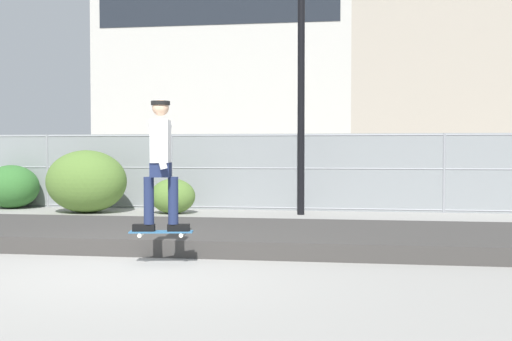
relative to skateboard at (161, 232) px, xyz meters
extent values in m
plane|color=gray|center=(-0.31, -0.47, -0.42)|extent=(120.00, 120.00, 0.00)
cube|color=#3D3A38|center=(-0.31, 1.89, -0.30)|extent=(17.20, 2.85, 0.24)
cube|color=#2D608C|center=(0.00, 0.00, 0.00)|extent=(0.82, 0.33, 0.02)
cylinder|color=silver|center=(0.24, 0.13, -0.03)|extent=(0.06, 0.04, 0.05)
cylinder|color=silver|center=(0.27, -0.05, -0.03)|extent=(0.06, 0.04, 0.05)
cylinder|color=silver|center=(-0.27, 0.05, -0.03)|extent=(0.06, 0.04, 0.05)
cylinder|color=silver|center=(-0.24, -0.13, -0.03)|extent=(0.06, 0.04, 0.05)
cube|color=#99999E|center=(0.26, 0.04, -0.01)|extent=(0.07, 0.15, 0.01)
cube|color=#99999E|center=(-0.26, -0.04, -0.01)|extent=(0.07, 0.15, 0.01)
cube|color=black|center=(0.22, 0.04, 0.06)|extent=(0.29, 0.15, 0.09)
cube|color=black|center=(-0.22, -0.04, 0.06)|extent=(0.29, 0.15, 0.09)
cylinder|color=#1E284C|center=(0.15, 0.03, 0.40)|extent=(0.13, 0.13, 0.60)
cylinder|color=#1E284C|center=(-0.15, -0.03, 0.40)|extent=(0.13, 0.13, 0.60)
cube|color=#1E284C|center=(0.00, 0.00, 0.79)|extent=(0.29, 0.38, 0.18)
cube|color=white|center=(0.00, 0.00, 1.15)|extent=(0.28, 0.41, 0.54)
cylinder|color=white|center=(-0.04, 0.24, 1.09)|extent=(0.24, 0.13, 0.58)
cylinder|color=white|center=(0.04, -0.24, 1.09)|extent=(0.24, 0.13, 0.58)
sphere|color=tan|center=(0.00, 0.00, 1.58)|extent=(0.21, 0.21, 0.21)
cylinder|color=black|center=(0.00, 0.00, 1.64)|extent=(0.24, 0.24, 0.05)
cylinder|color=gray|center=(-5.20, 7.17, 0.51)|extent=(0.06, 0.06, 1.85)
cylinder|color=gray|center=(-1.94, 7.17, 0.51)|extent=(0.06, 0.06, 1.85)
cylinder|color=gray|center=(1.32, 7.17, 0.51)|extent=(0.06, 0.06, 1.85)
cylinder|color=gray|center=(4.59, 7.17, 0.51)|extent=(0.06, 0.06, 1.85)
cylinder|color=gray|center=(-0.31, 7.17, 1.39)|extent=(16.32, 0.04, 0.04)
cylinder|color=gray|center=(-0.31, 7.17, 0.60)|extent=(16.32, 0.04, 0.04)
cylinder|color=gray|center=(-0.31, 7.17, -0.36)|extent=(16.32, 0.04, 0.04)
cube|color=gray|center=(-0.31, 7.17, 0.51)|extent=(16.32, 0.01, 1.85)
cylinder|color=black|center=(1.33, 6.27, 2.66)|extent=(0.16, 0.16, 6.16)
cube|color=maroon|center=(-2.40, 9.75, 0.25)|extent=(4.40, 1.81, 0.70)
cube|color=#23282D|center=(-2.60, 9.75, 0.92)|extent=(2.20, 1.60, 0.64)
cylinder|color=black|center=(-1.04, 10.61, -0.10)|extent=(0.64, 0.24, 0.64)
cylinder|color=black|center=(-1.04, 8.90, -0.10)|extent=(0.64, 0.24, 0.64)
cylinder|color=black|center=(-3.77, 10.61, -0.10)|extent=(0.64, 0.24, 0.64)
cylinder|color=black|center=(-3.77, 8.90, -0.10)|extent=(0.64, 0.24, 0.64)
cube|color=#B2AFA8|center=(-7.19, 43.62, 9.28)|extent=(19.85, 12.32, 19.40)
cube|color=#1E232B|center=(-7.19, 37.44, 11.61)|extent=(18.26, 0.04, 2.50)
cube|color=#9E9384|center=(8.98, 43.80, 12.27)|extent=(31.93, 12.68, 25.37)
ellipsoid|color=#336B2D|center=(-5.93, 6.71, 0.12)|extent=(1.40, 1.15, 1.08)
ellipsoid|color=#567A33|center=(-3.63, 5.98, 0.31)|extent=(1.88, 1.54, 1.45)
ellipsoid|color=#567A33|center=(-1.59, 6.06, -0.02)|extent=(1.04, 0.85, 0.80)
camera|label=1|loc=(2.30, -7.48, 1.05)|focal=42.94mm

